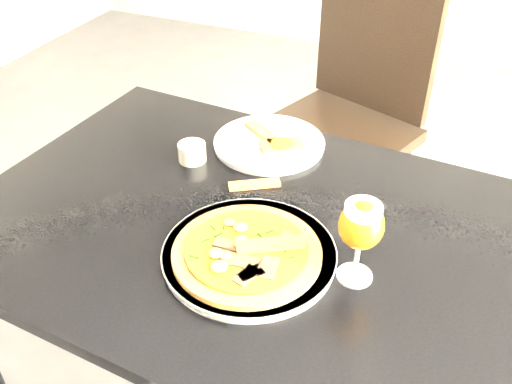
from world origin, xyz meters
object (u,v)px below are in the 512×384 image
at_px(beer_glass, 361,226).
at_px(pizza, 247,251).
at_px(dining_table, 258,257).
at_px(chair_far, 345,115).

bearing_deg(beer_glass, pizza, -168.12).
height_order(dining_table, beer_glass, beer_glass).
bearing_deg(pizza, beer_glass, 11.88).
xyz_separation_m(chair_far, beer_glass, (0.27, -0.94, 0.32)).
height_order(pizza, beer_glass, beer_glass).
xyz_separation_m(pizza, beer_glass, (0.19, 0.04, 0.09)).
height_order(chair_far, beer_glass, chair_far).
height_order(dining_table, chair_far, chair_far).
xyz_separation_m(dining_table, chair_far, (-0.05, 0.88, -0.11)).
distance_m(dining_table, pizza, 0.16).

